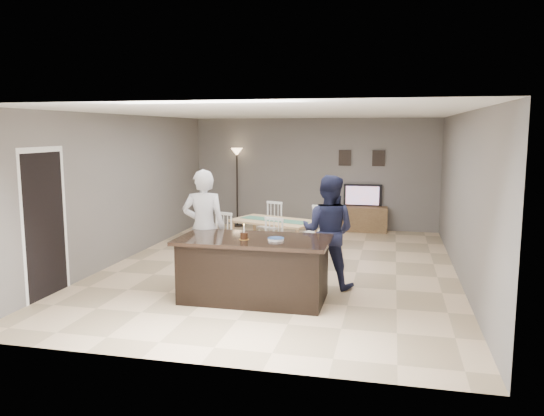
% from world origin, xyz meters
% --- Properties ---
extents(floor, '(8.00, 8.00, 0.00)m').
position_xyz_m(floor, '(0.00, 0.00, 0.00)').
color(floor, '#D7B48A').
rests_on(floor, ground).
extents(room_shell, '(8.00, 8.00, 8.00)m').
position_xyz_m(room_shell, '(0.00, 0.00, 1.68)').
color(room_shell, slate).
rests_on(room_shell, floor).
extents(kitchen_island, '(2.15, 1.10, 0.90)m').
position_xyz_m(kitchen_island, '(0.00, -1.80, 0.45)').
color(kitchen_island, black).
rests_on(kitchen_island, floor).
extents(tv_console, '(1.20, 0.40, 0.60)m').
position_xyz_m(tv_console, '(1.20, 3.77, 0.30)').
color(tv_console, brown).
rests_on(tv_console, floor).
extents(television, '(0.91, 0.12, 0.53)m').
position_xyz_m(television, '(1.20, 3.84, 0.86)').
color(television, black).
rests_on(television, tv_console).
extents(tv_screen_glow, '(0.78, 0.00, 0.78)m').
position_xyz_m(tv_screen_glow, '(1.20, 3.76, 0.87)').
color(tv_screen_glow, '#E85B19').
rests_on(tv_screen_glow, tv_console).
extents(picture_frames, '(1.10, 0.02, 0.38)m').
position_xyz_m(picture_frames, '(1.15, 3.98, 1.75)').
color(picture_frames, black).
rests_on(picture_frames, room_shell).
extents(doorway, '(0.00, 2.10, 2.65)m').
position_xyz_m(doorway, '(-2.99, -2.30, 1.26)').
color(doorway, black).
rests_on(doorway, floor).
extents(woman, '(0.74, 0.57, 1.82)m').
position_xyz_m(woman, '(-0.95, -1.25, 0.91)').
color(woman, silver).
rests_on(woman, floor).
extents(man, '(0.94, 0.79, 1.74)m').
position_xyz_m(man, '(0.95, -0.92, 0.87)').
color(man, '#181B35').
rests_on(man, floor).
extents(birthday_cake, '(0.14, 0.14, 0.22)m').
position_xyz_m(birthday_cake, '(-0.11, -1.92, 0.95)').
color(birthday_cake, '#ECB445').
rests_on(birthday_cake, kitchen_island).
extents(plate_stack, '(0.23, 0.23, 0.04)m').
position_xyz_m(plate_stack, '(0.34, -1.89, 0.92)').
color(plate_stack, white).
rests_on(plate_stack, kitchen_island).
extents(dining_table, '(1.99, 2.15, 0.95)m').
position_xyz_m(dining_table, '(-0.26, 0.69, 0.61)').
color(dining_table, tan).
rests_on(dining_table, floor).
extents(floor_lamp, '(0.29, 0.29, 1.97)m').
position_xyz_m(floor_lamp, '(-1.91, 3.79, 1.53)').
color(floor_lamp, black).
rests_on(floor_lamp, floor).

